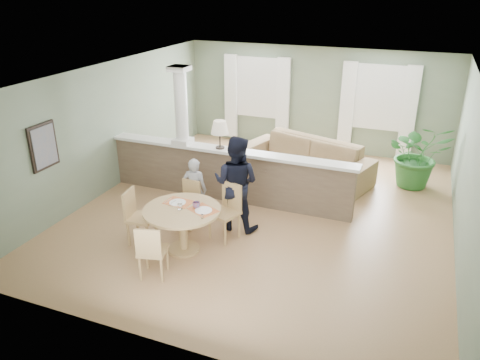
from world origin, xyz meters
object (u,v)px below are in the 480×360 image
at_px(chair_near, 151,250).
at_px(child_person, 195,190).
at_px(sofa, 305,160).
at_px(dining_table, 183,218).
at_px(chair_side, 137,214).
at_px(chair_far_boy, 189,201).
at_px(man_person, 236,183).
at_px(houseplant, 418,155).
at_px(chair_far_man, 227,208).

bearing_deg(chair_near, child_person, -97.59).
xyz_separation_m(sofa, dining_table, (-1.10, -3.84, 0.18)).
height_order(chair_near, child_person, child_person).
bearing_deg(dining_table, chair_side, -177.21).
distance_m(chair_far_boy, chair_side, 1.05).
xyz_separation_m(chair_near, man_person, (0.58, 1.98, 0.38)).
bearing_deg(houseplant, chair_side, -135.27).
distance_m(chair_near, man_person, 2.10).
bearing_deg(dining_table, child_person, 106.54).
xyz_separation_m(chair_near, child_person, (-0.25, 1.96, 0.12)).
xyz_separation_m(houseplant, chair_far_man, (-2.99, -3.59, -0.18)).
height_order(sofa, dining_table, sofa).
bearing_deg(chair_near, dining_table, -108.95).
distance_m(sofa, chair_side, 4.35).
height_order(chair_side, child_person, child_person).
height_order(sofa, man_person, man_person).
bearing_deg(chair_side, houseplant, -53.39).
bearing_deg(chair_near, chair_far_man, -124.27).
relative_size(chair_far_boy, chair_side, 0.89).
bearing_deg(houseplant, child_person, -139.71).
distance_m(chair_far_man, man_person, 0.50).
xyz_separation_m(dining_table, chair_side, (-0.88, -0.04, -0.09)).
xyz_separation_m(houseplant, chair_near, (-3.56, -5.19, -0.24)).
xyz_separation_m(sofa, chair_near, (-1.16, -4.74, 0.06)).
relative_size(dining_table, chair_side, 1.33).
distance_m(dining_table, child_person, 1.11).
xyz_separation_m(houseplant, chair_far_boy, (-3.83, -3.43, -0.26)).
relative_size(houseplant, dining_table, 1.15).
relative_size(houseplant, chair_far_boy, 1.72).
bearing_deg(man_person, houseplant, -132.49).
bearing_deg(chair_side, dining_table, -95.33).
distance_m(houseplant, child_person, 4.99).
height_order(chair_far_man, chair_side, chair_far_man).
bearing_deg(sofa, chair_side, -99.53).
height_order(chair_far_boy, child_person, child_person).
xyz_separation_m(chair_far_boy, chair_side, (-0.54, -0.90, 0.06)).
distance_m(houseplant, dining_table, 5.53).
bearing_deg(man_person, chair_far_boy, 14.82).
bearing_deg(chair_side, sofa, -35.14).
distance_m(chair_far_boy, chair_near, 1.78).
bearing_deg(child_person, chair_far_boy, 73.29).
bearing_deg(sofa, dining_table, -88.49).
xyz_separation_m(dining_table, man_person, (0.52, 1.08, 0.27)).
xyz_separation_m(chair_side, man_person, (1.40, 1.12, 0.35)).
height_order(chair_far_boy, chair_near, chair_near).
bearing_deg(chair_near, houseplant, -139.30).
relative_size(sofa, chair_side, 3.13).
bearing_deg(houseplant, sofa, -169.28).
xyz_separation_m(sofa, chair_far_boy, (-1.44, -2.98, 0.03)).
bearing_deg(chair_far_boy, child_person, 88.15).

